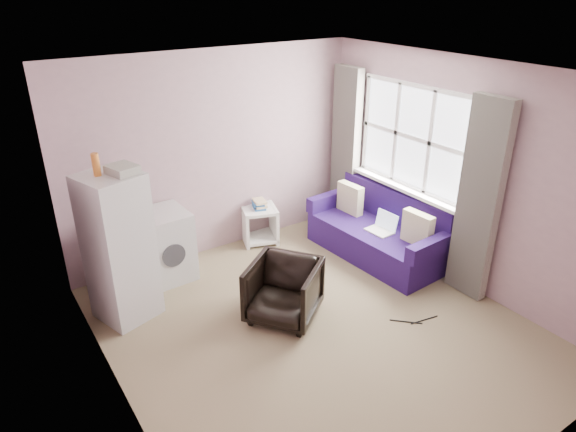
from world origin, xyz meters
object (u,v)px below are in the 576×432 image
Objects in this scene: armchair at (284,289)px; sofa at (380,233)px; fridge at (119,247)px; washing_machine at (163,244)px; side_table at (259,222)px.

sofa is (1.75, 0.45, -0.05)m from armchair.
fridge is 0.85m from washing_machine.
side_table is 0.32× the size of sofa.
washing_machine is (0.60, 0.48, -0.36)m from fridge.
armchair is 1.69m from fridge.
washing_machine is 1.38× the size of side_table.
armchair is at bearing -112.73° from side_table.
washing_machine is at bearing -173.28° from side_table.
armchair is 0.84× the size of washing_machine.
washing_machine is 2.66m from sofa.
armchair is 1.73m from side_table.
armchair is 1.16× the size of side_table.
armchair is 0.37× the size of sofa.
side_table is (0.67, 1.59, -0.07)m from armchair.
fridge is 3.15m from sofa.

